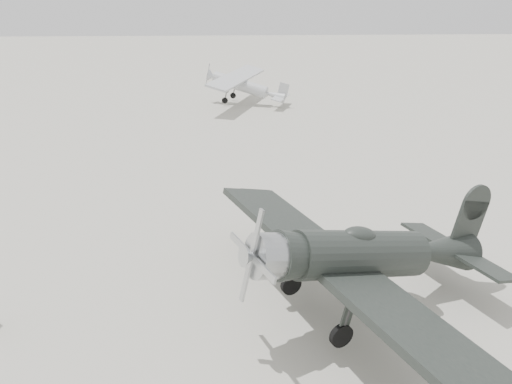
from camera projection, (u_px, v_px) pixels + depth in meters
ground at (249, 255)px, 18.84m from camera, size 160.00×160.00×0.00m
lowwing_monoplane at (370, 255)px, 14.77m from camera, size 9.13×11.90×3.93m
highwing_monoplane at (243, 83)px, 40.86m from camera, size 7.05×9.74×2.79m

